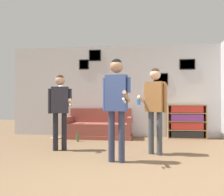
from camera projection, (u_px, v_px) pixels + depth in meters
name	position (u px, v px, depth m)	size (l,w,h in m)	color
ground_plane	(117.00, 185.00, 3.12)	(20.00, 20.00, 0.00)	brown
wall_back	(133.00, 91.00, 7.41)	(7.41, 0.08, 2.70)	silver
couch	(99.00, 128.00, 7.10)	(1.87, 0.80, 0.83)	brown
bookshelf	(186.00, 122.00, 6.99)	(1.06, 0.30, 0.95)	#A87F51
floor_lamp	(56.00, 102.00, 6.96)	(0.44, 0.28, 1.50)	#ADA89E
person_player_foreground_left	(60.00, 104.00, 5.30)	(0.56, 0.41, 1.61)	black
person_player_foreground_center	(116.00, 98.00, 4.28)	(0.49, 0.53, 1.78)	#2D334C
person_watcher_holding_cup	(155.00, 101.00, 4.90)	(0.58, 0.35, 1.70)	#3D4247
bottle_on_floor	(78.00, 137.00, 6.43)	(0.06, 0.06, 0.28)	#3D6638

